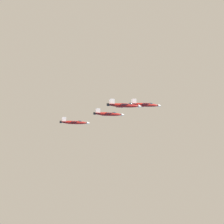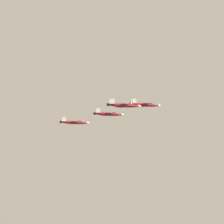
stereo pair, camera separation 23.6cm
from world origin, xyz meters
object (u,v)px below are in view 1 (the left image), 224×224
Objects in this scene: jet_left_outer at (74,122)px; jet_left_wingman at (109,114)px; jet_lead at (145,105)px; jet_right_wingman at (124,105)px.

jet_left_wingman is at bearing -39.72° from jet_left_outer.
jet_right_wingman is (9.91, 15.31, -3.01)m from jet_lead.
jet_right_wingman is at bearing -89.42° from jet_left_wingman.
jet_lead is 1.01× the size of jet_left_wingman.
jet_right_wingman reaches higher than jet_left_outer.
jet_right_wingman is 1.04× the size of jet_left_outer.
jet_left_wingman is 1.01× the size of jet_left_outer.
jet_right_wingman reaches higher than jet_left_wingman.
jet_left_wingman is at bearing 140.46° from jet_lead.
jet_lead is 1.03× the size of jet_left_outer.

